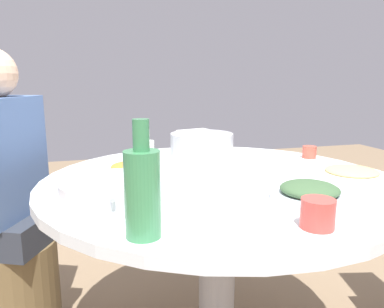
# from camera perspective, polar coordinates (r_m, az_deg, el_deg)

# --- Properties ---
(round_dining_table) EXTENTS (1.22, 1.22, 0.75)m
(round_dining_table) POSITION_cam_1_polar(r_m,az_deg,el_deg) (1.36, 3.95, -9.45)
(round_dining_table) COLOR #99999E
(round_dining_table) RESTS_ON ground
(rice_bowl) EXTENTS (0.29, 0.29, 0.11)m
(rice_bowl) POSITION_cam_1_polar(r_m,az_deg,el_deg) (1.71, 1.49, 1.65)
(rice_bowl) COLOR #B2B5BA
(rice_bowl) RESTS_ON round_dining_table
(soup_bowl) EXTENTS (0.27, 0.30, 0.07)m
(soup_bowl) POSITION_cam_1_polar(r_m,az_deg,el_deg) (1.06, -12.49, -5.77)
(soup_bowl) COLOR silver
(soup_bowl) RESTS_ON round_dining_table
(dish_greens) EXTENTS (0.22, 0.22, 0.05)m
(dish_greens) POSITION_cam_1_polar(r_m,az_deg,el_deg) (1.13, 17.53, -5.59)
(dish_greens) COLOR silver
(dish_greens) RESTS_ON round_dining_table
(dish_tofu_braise) EXTENTS (0.21, 0.21, 0.04)m
(dish_tofu_braise) POSITION_cam_1_polar(r_m,az_deg,el_deg) (1.39, -9.08, -2.20)
(dish_tofu_braise) COLOR white
(dish_tofu_braise) RESTS_ON round_dining_table
(dish_noodles) EXTENTS (0.23, 0.23, 0.04)m
(dish_noodles) POSITION_cam_1_polar(r_m,az_deg,el_deg) (1.42, 23.22, -2.72)
(dish_noodles) COLOR white
(dish_noodles) RESTS_ON round_dining_table
(green_bottle) EXTENTS (0.08, 0.08, 0.26)m
(green_bottle) POSITION_cam_1_polar(r_m,az_deg,el_deg) (0.81, -7.58, -5.61)
(green_bottle) COLOR #3D8752
(green_bottle) RESTS_ON round_dining_table
(tea_cup_near) EXTENTS (0.08, 0.08, 0.07)m
(tea_cup_near) POSITION_cam_1_polar(r_m,az_deg,el_deg) (0.92, 18.68, -8.64)
(tea_cup_near) COLOR #CD443B
(tea_cup_near) RESTS_ON round_dining_table
(tea_cup_far) EXTENTS (0.06, 0.06, 0.05)m
(tea_cup_far) POSITION_cam_1_polar(r_m,az_deg,el_deg) (1.70, 17.51, 0.28)
(tea_cup_far) COLOR #BD4D3A
(tea_cup_far) RESTS_ON round_dining_table
(tea_cup_side) EXTENTS (0.07, 0.07, 0.06)m
(tea_cup_side) POSITION_cam_1_polar(r_m,az_deg,el_deg) (1.72, -6.92, 1.00)
(tea_cup_side) COLOR white
(tea_cup_side) RESTS_ON round_dining_table
(stool_for_diner_right) EXTENTS (0.37, 0.37, 0.45)m
(stool_for_diner_right) POSITION_cam_1_polar(r_m,az_deg,el_deg) (1.80, -25.61, -18.67)
(stool_for_diner_right) COLOR brown
(stool_for_diner_right) RESTS_ON ground
(diner_right) EXTENTS (0.44, 0.43, 0.76)m
(diner_right) POSITION_cam_1_polar(r_m,az_deg,el_deg) (1.61, -27.27, -1.60)
(diner_right) COLOR #2D333D
(diner_right) RESTS_ON stool_for_diner_right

